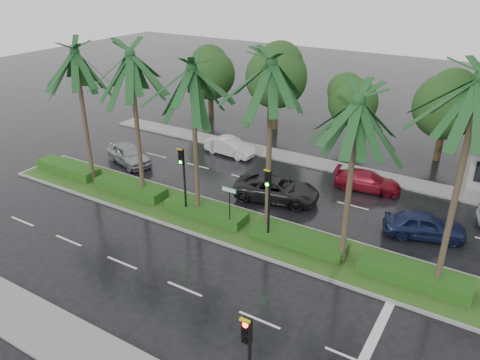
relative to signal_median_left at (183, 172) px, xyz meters
The scene contains 15 objects.
ground 5.01m from the signal_median_left, ahead, with size 120.00×120.00×0.00m, color black.
far_sidewalk 12.71m from the signal_median_left, 71.13° to the left, with size 40.00×2.00×0.12m, color gray.
median 5.00m from the signal_median_left, ahead, with size 36.00×4.00×0.15m.
hedge 4.79m from the signal_median_left, ahead, with size 35.20×1.40×0.60m.
lane_markings 7.68m from the signal_median_left, ahead, with size 34.00×13.06×0.01m.
palm_row 6.17m from the signal_median_left, 14.63° to the left, with size 26.30×4.20×10.60m.
signal_median_left is the anchor object (origin of this frame).
signal_median_right 5.50m from the signal_median_left, ahead, with size 0.34×0.42×4.36m.
street_sign 3.13m from the signal_median_left, ahead, with size 0.95×0.09×2.60m.
bg_trees 17.65m from the signal_median_left, 79.41° to the left, with size 32.69×5.39×7.79m.
car_silver 10.00m from the signal_median_left, 153.03° to the left, with size 4.40×1.77×1.50m, color #999BA0.
car_white 10.59m from the signal_median_left, 107.57° to the left, with size 4.13×1.44×1.36m, color silver.
car_darkgrey 6.48m from the signal_median_left, 54.83° to the left, with size 5.40×2.49×1.50m, color black.
car_red 12.56m from the signal_median_left, 49.58° to the left, with size 4.39×1.79×1.27m, color maroon.
car_blue 13.74m from the signal_median_left, 22.75° to the left, with size 4.35×1.75×1.48m, color #172046.
Camera 1 is at (11.36, -18.67, 13.96)m, focal length 35.00 mm.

